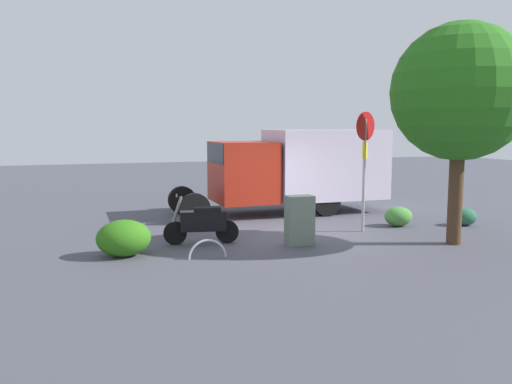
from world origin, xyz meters
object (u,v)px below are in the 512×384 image
street_tree (460,93)px  bike_rack_hoop (208,258)px  stop_sign (365,152)px  motorcycle (203,223)px  utility_cabinet (300,220)px  box_truck_near (297,166)px

street_tree → bike_rack_hoop: bearing=-5.5°
stop_sign → bike_rack_hoop: bearing=17.7°
motorcycle → utility_cabinet: size_ratio=1.51×
box_truck_near → stop_sign: 3.62m
street_tree → utility_cabinet: (3.56, -1.15, -3.01)m
motorcycle → bike_rack_hoop: 1.55m
motorcycle → bike_rack_hoop: bearing=90.9°
street_tree → stop_sign: bearing=-58.5°
bike_rack_hoop → box_truck_near: bearing=-130.5°
stop_sign → street_tree: size_ratio=0.61×
motorcycle → stop_sign: bearing=-168.6°
stop_sign → box_truck_near: bearing=-83.8°
box_truck_near → motorcycle: (4.07, 3.61, -1.02)m
stop_sign → street_tree: street_tree is taller
box_truck_near → street_tree: 6.21m
street_tree → motorcycle: bearing=-19.4°
street_tree → utility_cabinet: 4.80m
street_tree → utility_cabinet: street_tree is taller
box_truck_near → utility_cabinet: bearing=67.4°
box_truck_near → street_tree: bearing=106.8°
street_tree → bike_rack_hoop: (5.97, -0.57, -3.60)m
motorcycle → utility_cabinet: 2.33m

